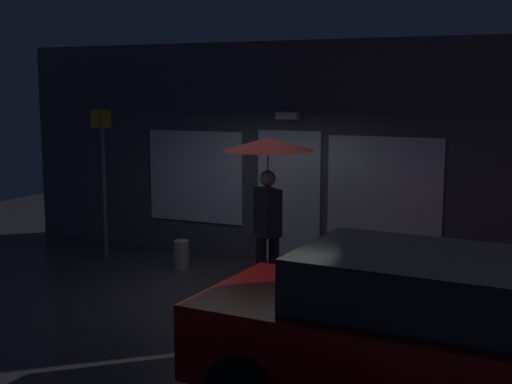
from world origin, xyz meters
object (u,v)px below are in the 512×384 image
(parked_car, at_px, (440,339))
(street_sign_post, at_px, (103,172))
(sidewalk_bollard_2, at_px, (344,267))
(sidewalk_bollard, at_px, (181,255))
(person_with_umbrella, at_px, (268,168))

(parked_car, height_order, street_sign_post, street_sign_post)
(street_sign_post, bearing_deg, parked_car, -30.33)
(sidewalk_bollard_2, bearing_deg, sidewalk_bollard, -178.97)
(person_with_umbrella, bearing_deg, street_sign_post, -149.16)
(parked_car, relative_size, sidewalk_bollard, 9.46)
(sidewalk_bollard, height_order, sidewalk_bollard_2, sidewalk_bollard_2)
(parked_car, bearing_deg, person_with_umbrella, 137.57)
(street_sign_post, xyz_separation_m, sidewalk_bollard, (1.55, -0.10, -1.25))
(person_with_umbrella, height_order, parked_car, person_with_umbrella)
(parked_car, height_order, sidewalk_bollard_2, parked_car)
(person_with_umbrella, height_order, street_sign_post, street_sign_post)
(parked_car, xyz_separation_m, street_sign_post, (-6.20, 3.63, 0.72))
(person_with_umbrella, bearing_deg, parked_car, -3.50)
(parked_car, distance_m, sidewalk_bollard, 5.87)
(person_with_umbrella, xyz_separation_m, sidewalk_bollard, (-1.76, 0.57, -1.55))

